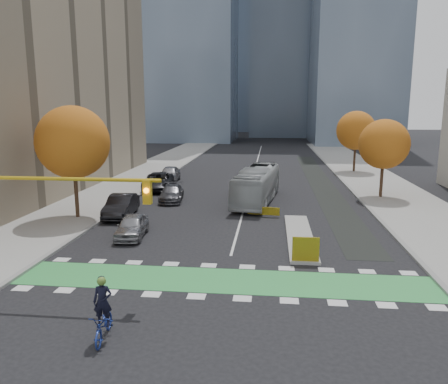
% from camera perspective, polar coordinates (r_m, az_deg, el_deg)
% --- Properties ---
extents(ground, '(300.00, 300.00, 0.00)m').
position_cam_1_polar(ground, '(19.75, -0.49, -13.14)').
color(ground, black).
rests_on(ground, ground).
extents(sidewalk_west, '(7.00, 120.00, 0.15)m').
position_cam_1_polar(sidewalk_west, '(41.76, -15.88, -0.46)').
color(sidewalk_west, gray).
rests_on(sidewalk_west, ground).
extents(sidewalk_east, '(7.00, 120.00, 0.15)m').
position_cam_1_polar(sidewalk_east, '(40.38, 22.45, -1.27)').
color(sidewalk_east, gray).
rests_on(sidewalk_east, ground).
extents(curb_west, '(0.30, 120.00, 0.16)m').
position_cam_1_polar(curb_west, '(40.58, -11.29, -0.57)').
color(curb_west, gray).
rests_on(curb_west, ground).
extents(curb_east, '(0.30, 120.00, 0.16)m').
position_cam_1_polar(curb_east, '(39.53, 17.58, -1.19)').
color(curb_east, gray).
rests_on(curb_east, ground).
extents(bike_crossing, '(20.00, 3.00, 0.01)m').
position_cam_1_polar(bike_crossing, '(21.12, -0.00, -11.47)').
color(bike_crossing, green).
rests_on(bike_crossing, ground).
extents(centre_line, '(0.15, 70.00, 0.01)m').
position_cam_1_polar(centre_line, '(58.50, 4.08, 3.06)').
color(centre_line, silver).
rests_on(centre_line, ground).
extents(bike_lane_paint, '(2.50, 50.00, 0.01)m').
position_cam_1_polar(bike_lane_paint, '(48.87, 12.45, 1.25)').
color(bike_lane_paint, black).
rests_on(bike_lane_paint, ground).
extents(median_island, '(1.60, 10.00, 0.16)m').
position_cam_1_polar(median_island, '(28.13, 9.84, -5.68)').
color(median_island, gray).
rests_on(median_island, ground).
extents(hazard_board, '(1.40, 0.12, 1.30)m').
position_cam_1_polar(hazard_board, '(23.34, 10.62, -7.36)').
color(hazard_board, yellow).
rests_on(hazard_board, median_island).
extents(tower_ne, '(18.00, 24.00, 60.00)m').
position_cam_1_polar(tower_ne, '(106.71, 17.03, 22.43)').
color(tower_ne, '#47566B').
rests_on(tower_ne, ground).
extents(tower_far, '(26.00, 26.00, 80.00)m').
position_cam_1_polar(tower_far, '(161.20, 4.22, 22.42)').
color(tower_far, '#47566B').
rests_on(tower_far, ground).
extents(tree_west, '(5.20, 5.20, 8.22)m').
position_cam_1_polar(tree_west, '(33.15, -19.12, 6.15)').
color(tree_west, '#332114').
rests_on(tree_west, ground).
extents(tree_east_near, '(4.40, 4.40, 7.08)m').
position_cam_1_polar(tree_east_near, '(41.23, 20.17, 5.88)').
color(tree_east_near, '#332114').
rests_on(tree_east_near, ground).
extents(tree_east_far, '(4.80, 4.80, 7.65)m').
position_cam_1_polar(tree_east_far, '(56.93, 16.86, 7.70)').
color(tree_east_far, '#332114').
rests_on(tree_east_far, ground).
extents(traffic_signal_west, '(8.53, 0.56, 5.20)m').
position_cam_1_polar(traffic_signal_west, '(20.48, -23.31, -1.30)').
color(traffic_signal_west, '#BF9914').
rests_on(traffic_signal_west, ground).
extents(cyclist, '(0.93, 2.09, 2.33)m').
position_cam_1_polar(cyclist, '(16.52, -15.45, -15.66)').
color(cyclist, navy).
rests_on(cyclist, ground).
extents(bus, '(3.95, 11.04, 3.01)m').
position_cam_1_polar(bus, '(37.66, 4.32, 0.93)').
color(bus, '#A1A6A8').
rests_on(bus, ground).
extents(parked_car_a, '(2.06, 4.28, 1.41)m').
position_cam_1_polar(parked_car_a, '(28.23, -11.93, -4.37)').
color(parked_car_a, gray).
rests_on(parked_car_a, ground).
extents(parked_car_b, '(2.14, 5.11, 1.64)m').
position_cam_1_polar(parked_car_b, '(33.57, -13.29, -1.77)').
color(parked_car_b, black).
rests_on(parked_car_b, ground).
extents(parked_car_c, '(2.50, 4.92, 1.37)m').
position_cam_1_polar(parked_car_c, '(38.43, -6.87, -0.16)').
color(parked_car_c, '#454449').
rests_on(parked_car_c, ground).
extents(parked_car_d, '(3.56, 6.32, 1.67)m').
position_cam_1_polar(parked_car_d, '(43.77, -8.60, 1.37)').
color(parked_car_d, black).
rests_on(parked_car_d, ground).
extents(parked_car_e, '(2.36, 5.10, 1.69)m').
position_cam_1_polar(parked_car_e, '(48.56, -7.10, 2.37)').
color(parked_car_e, gray).
rests_on(parked_car_e, ground).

